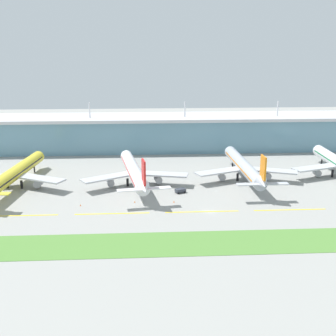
% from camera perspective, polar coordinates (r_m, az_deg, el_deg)
% --- Properties ---
extents(ground_plane, '(600.00, 600.00, 0.00)m').
position_cam_1_polar(ground_plane, '(164.61, 5.58, -5.78)').
color(ground_plane, gray).
extents(terminal_building, '(288.00, 34.00, 29.79)m').
position_cam_1_polar(terminal_building, '(264.37, 2.10, 4.79)').
color(terminal_building, '#6693A8').
rests_on(terminal_building, ground).
extents(airliner_nearest, '(48.51, 69.68, 18.90)m').
position_cam_1_polar(airliner_nearest, '(202.05, -19.69, -0.67)').
color(airliner_nearest, yellow).
rests_on(airliner_nearest, ground).
extents(airliner_near_middle, '(48.24, 67.33, 18.90)m').
position_cam_1_polar(airliner_near_middle, '(194.19, -4.54, -0.43)').
color(airliner_near_middle, white).
rests_on(airliner_near_middle, ground).
extents(airliner_far_middle, '(48.79, 69.21, 18.90)m').
position_cam_1_polar(airliner_far_middle, '(204.30, 10.06, 0.18)').
color(airliner_far_middle, '#ADB2BC').
rests_on(airliner_far_middle, ground).
extents(taxiway_stripe_west, '(28.00, 0.70, 0.04)m').
position_cam_1_polar(taxiway_stripe_west, '(169.08, -19.07, -6.00)').
color(taxiway_stripe_west, yellow).
rests_on(taxiway_stripe_west, ground).
extents(taxiway_stripe_mid_west, '(28.00, 0.70, 0.04)m').
position_cam_1_polar(taxiway_stripe_mid_west, '(163.11, -7.44, -6.03)').
color(taxiway_stripe_mid_west, yellow).
rests_on(taxiway_stripe_mid_west, ground).
extents(taxiway_stripe_centre, '(28.00, 0.70, 0.04)m').
position_cam_1_polar(taxiway_stripe_centre, '(164.13, 4.55, -5.81)').
color(taxiway_stripe_centre, yellow).
rests_on(taxiway_stripe_centre, ground).
extents(taxiway_stripe_mid_east, '(28.00, 0.70, 0.04)m').
position_cam_1_polar(taxiway_stripe_mid_east, '(171.99, 15.89, -5.36)').
color(taxiway_stripe_mid_east, yellow).
rests_on(taxiway_stripe_mid_east, ground).
extents(grass_verge, '(300.00, 18.00, 0.10)m').
position_cam_1_polar(grass_verge, '(139.86, 7.31, -9.78)').
color(grass_verge, '#518438').
rests_on(grass_verge, ground).
extents(pushback_tug, '(5.00, 4.01, 1.85)m').
position_cam_1_polar(pushback_tug, '(184.37, 1.66, -2.99)').
color(pushback_tug, '#333842').
rests_on(pushback_tug, ground).
extents(safety_cone_left_wingtip, '(0.56, 0.56, 0.70)m').
position_cam_1_polar(safety_cone_left_wingtip, '(173.57, -4.43, -4.49)').
color(safety_cone_left_wingtip, orange).
rests_on(safety_cone_left_wingtip, ground).
extents(safety_cone_nose_front, '(0.56, 0.56, 0.70)m').
position_cam_1_polar(safety_cone_nose_front, '(173.26, 0.79, -4.48)').
color(safety_cone_nose_front, orange).
rests_on(safety_cone_nose_front, ground).
extents(safety_cone_right_wingtip, '(0.56, 0.56, 0.70)m').
position_cam_1_polar(safety_cone_right_wingtip, '(172.84, -11.55, -4.85)').
color(safety_cone_right_wingtip, orange).
rests_on(safety_cone_right_wingtip, ground).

